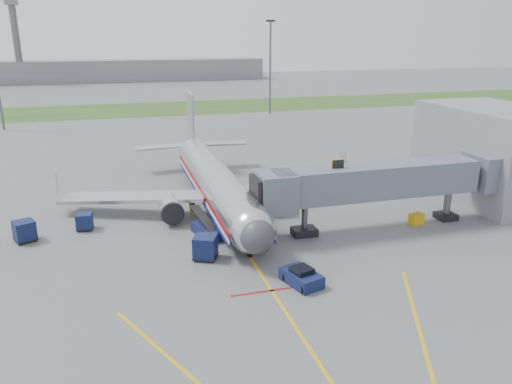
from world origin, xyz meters
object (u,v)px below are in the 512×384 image
object	(u,v)px
belt_loader	(207,230)
ramp_worker	(192,208)
airliner	(216,182)
pushback_tug	(301,277)

from	to	relation	value
belt_loader	ramp_worker	xyz separation A→B (m)	(-0.49, 5.72, 0.27)
airliner	pushback_tug	world-z (taller)	airliner
airliner	belt_loader	bearing A→B (deg)	-107.48
belt_loader	pushback_tug	bearing A→B (deg)	-65.71
pushback_tug	ramp_worker	world-z (taller)	ramp_worker
pushback_tug	ramp_worker	size ratio (longest dim) A/B	2.17
pushback_tug	belt_loader	distance (m)	11.95
pushback_tug	ramp_worker	bearing A→B (deg)	108.01
airliner	pushback_tug	distance (m)	19.15
pushback_tug	airliner	bearing A→B (deg)	97.23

